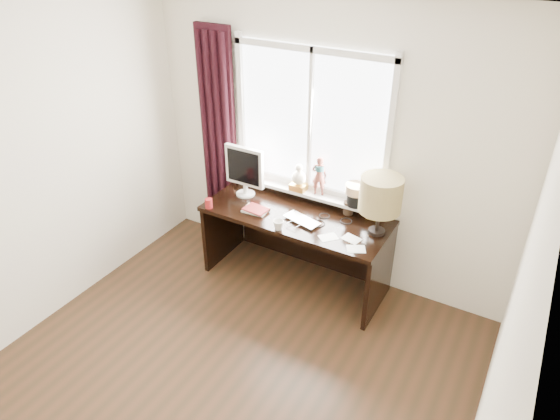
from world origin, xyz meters
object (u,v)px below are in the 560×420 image
Objects in this scene: mug at (278,225)px; table_lamp at (381,195)px; laptop at (302,220)px; red_cup at (209,203)px; desk at (301,231)px; monitor at (245,169)px.

table_lamp reaches higher than mug.
laptop is 0.73m from table_lamp.
mug reaches higher than red_cup.
desk is at bearing 88.31° from mug.
monitor is at bearing 147.23° from mug.
monitor is (-0.70, 0.17, 0.26)m from laptop.
table_lamp is at bearing -2.38° from desk.
mug is (-0.12, -0.21, 0.03)m from laptop.
mug is 0.74m from red_cup.
desk is 3.27× the size of table_lamp.
table_lamp reaches higher than monitor.
monitor is (-0.59, -0.02, 0.52)m from desk.
red_cup is 0.90m from desk.
monitor is at bearing -177.86° from desk.
mug is 0.05× the size of desk.
monitor is (0.16, 0.37, 0.23)m from red_cup.
monitor is 0.94× the size of table_lamp.
red_cup is 0.47m from monitor.
red_cup is at bearing -112.50° from monitor.
monitor is (-0.58, 0.37, 0.23)m from mug.
laptop is at bearing -13.32° from monitor.
laptop is at bearing -165.82° from table_lamp.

